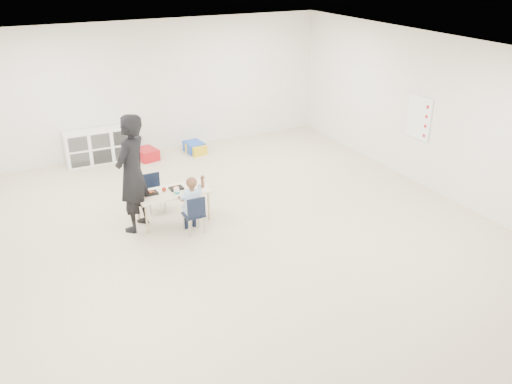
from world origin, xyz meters
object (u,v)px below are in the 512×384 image
table (174,206)px  child (193,203)px  chair_near (194,214)px  adult (132,173)px  cubby_shelf (100,146)px

table → child: 0.58m
chair_near → adult: adult is taller
chair_near → adult: size_ratio=0.34×
child → adult: size_ratio=0.54×
chair_near → cubby_shelf: (-0.65, 3.79, 0.03)m
cubby_shelf → chair_near: bearing=-80.2°
table → adult: size_ratio=0.62×
table → cubby_shelf: cubby_shelf is taller
table → chair_near: bearing=-73.7°
child → chair_near: bearing=0.0°
chair_near → cubby_shelf: 3.84m
cubby_shelf → child: bearing=-80.2°
chair_near → child: 0.18m
adult → table: bearing=131.6°
chair_near → adult: bearing=143.5°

